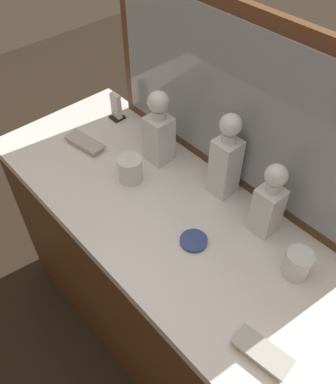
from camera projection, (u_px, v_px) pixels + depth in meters
The scene contains 12 objects.
ground_plane at pixel (168, 329), 1.89m from camera, with size 6.00×6.00×0.00m, color #2D2319.
dresser at pixel (168, 280), 1.58m from camera, with size 1.40×0.55×0.84m.
dresser_mirror at pixel (233, 102), 1.19m from camera, with size 1.04×0.03×0.57m.
crystal_decanter_far_right at pixel (225, 163), 1.25m from camera, with size 0.08×0.08×0.30m.
crystal_decanter_right at pixel (268, 206), 1.15m from camera, with size 0.07×0.07×0.25m.
crystal_decanter_left at pixel (159, 134), 1.37m from camera, with size 0.08×0.08×0.27m.
crystal_tumbler_far_right at pixel (297, 265), 1.09m from camera, with size 0.07×0.07×0.08m.
crystal_tumbler_left at pixel (131, 169), 1.35m from camera, with size 0.08×0.08×0.09m.
silver_brush_right at pixel (262, 352), 0.95m from camera, with size 0.15×0.08×0.02m.
silver_brush_front at pixel (85, 143), 1.49m from camera, with size 0.16×0.08×0.02m.
porcelain_dish at pixel (194, 241), 1.18m from camera, with size 0.08×0.08×0.01m.
napkin_holder at pixel (116, 108), 1.58m from camera, with size 0.05×0.05×0.11m.
Camera 1 is at (0.63, -0.56, 1.80)m, focal length 37.79 mm.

